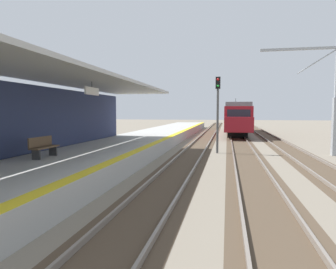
% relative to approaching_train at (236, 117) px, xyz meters
% --- Properties ---
extents(station_platform, '(5.00, 80.00, 0.91)m').
position_rel_approaching_train_xyz_m(station_platform, '(-7.80, -23.91, -1.73)').
color(station_platform, '#A8A8A3').
rests_on(station_platform, ground).
extents(station_building_with_canopy, '(4.85, 24.00, 4.43)m').
position_rel_approaching_train_xyz_m(station_building_with_canopy, '(-9.60, -28.53, 0.48)').
color(station_building_with_canopy, '#4C4C4C').
rests_on(station_building_with_canopy, ground).
extents(track_pair_nearest_platform, '(2.34, 120.00, 0.16)m').
position_rel_approaching_train_xyz_m(track_pair_nearest_platform, '(-3.40, -19.91, -2.13)').
color(track_pair_nearest_platform, '#4C3D2D').
rests_on(track_pair_nearest_platform, ground).
extents(track_pair_middle, '(2.34, 120.00, 0.16)m').
position_rel_approaching_train_xyz_m(track_pair_middle, '(-0.00, -19.91, -2.13)').
color(track_pair_middle, '#4C3D2D').
rests_on(track_pair_middle, ground).
extents(track_pair_far_side, '(2.34, 120.00, 0.16)m').
position_rel_approaching_train_xyz_m(track_pair_far_side, '(3.40, -19.91, -2.13)').
color(track_pair_far_side, '#4C3D2D').
rests_on(track_pair_far_side, ground).
extents(approaching_train, '(2.93, 19.60, 4.76)m').
position_rel_approaching_train_xyz_m(approaching_train, '(0.00, 0.00, 0.00)').
color(approaching_train, maroon).
rests_on(approaching_train, ground).
extents(rail_signal_post, '(0.32, 0.34, 5.20)m').
position_rel_approaching_train_xyz_m(rail_signal_post, '(-1.79, -19.16, 1.02)').
color(rail_signal_post, '#4C4C4C').
rests_on(rail_signal_post, ground).
extents(catenary_pylon_far_side, '(5.00, 0.40, 7.50)m').
position_rel_approaching_train_xyz_m(catenary_pylon_far_side, '(5.42, -18.92, 1.43)').
color(catenary_pylon_far_side, '#9EA3A8').
rests_on(catenary_pylon_far_side, ground).
extents(platform_bench, '(0.45, 1.60, 0.88)m').
position_rel_approaching_train_xyz_m(platform_bench, '(-8.76, -28.65, -0.80)').
color(platform_bench, brown).
rests_on(platform_bench, station_platform).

